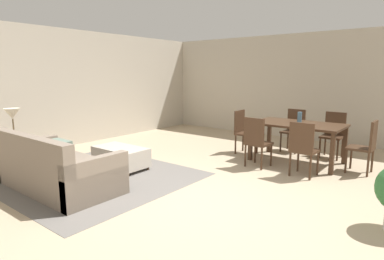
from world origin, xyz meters
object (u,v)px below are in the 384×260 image
Objects in this scene: dining_chair_near_left at (256,139)px; ottoman_table at (121,156)px; table_lamp at (12,115)px; dining_chair_head_east at (366,144)px; dining_chair_head_west at (243,129)px; vase_centerpiece at (300,118)px; side_table at (15,146)px; dining_chair_far_left at (294,128)px; dining_table at (298,128)px; dining_chair_far_right at (333,132)px; couch at (56,170)px; dining_chair_near_right at (303,146)px.

ottoman_table is at bearing -140.14° from dining_chair_near_left.
table_lamp is 6.02m from dining_chair_head_east.
dining_chair_head_west is (2.41, 3.63, -0.48)m from table_lamp.
dining_chair_near_left is 4.27× the size of vase_centerpiece.
dining_chair_head_east is at bearing 37.43° from side_table.
dining_chair_far_left is at bearing 54.76° from table_lamp.
dining_chair_near_left is at bearing 42.19° from table_lamp.
dining_table is at bearing 179.88° from dining_chair_head_east.
vase_centerpiece reaches higher than ottoman_table.
dining_chair_far_right is (2.77, 3.21, 0.30)m from ottoman_table.
dining_table is (2.26, 3.65, 0.39)m from couch.
vase_centerpiece is at bearing 45.49° from table_lamp.
couch is at bearing -122.00° from vase_centerpiece.
side_table is 0.64× the size of dining_chair_head_west.
dining_table is 0.20m from vase_centerpiece.
dining_chair_near_left and dining_chair_head_west have the same top height.
table_lamp reaches higher than dining_chair_far_right.
dining_chair_near_right is at bearing -1.99° from dining_chair_near_left.
dining_chair_far_right is (0.89, 1.64, 0.00)m from dining_chair_near_left.
ottoman_table is 3.36m from dining_table.
dining_chair_near_left is (1.88, 1.57, 0.30)m from ottoman_table.
table_lamp reaches higher than ottoman_table.
dining_chair_far_left and dining_chair_far_right have the same top height.
table_lamp is 0.57× the size of dining_chair_far_right.
table_lamp is 0.57× the size of dining_chair_far_left.
vase_centerpiece reaches higher than dining_chair_near_left.
dining_chair_head_east is (3.46, 3.65, 0.24)m from couch.
couch is 1.32m from side_table.
dining_chair_far_left is at bearing 48.60° from dining_chair_head_west.
ottoman_table is 1.09× the size of dining_chair_far_right.
dining_chair_near_left is (3.13, 2.83, -0.48)m from table_lamp.
dining_chair_far_left is (1.88, 4.51, 0.24)m from couch.
ottoman_table is 3.42m from vase_centerpiece.
dining_chair_far_left is 4.27× the size of vase_centerpiece.
dining_chair_head_east is (1.58, -0.86, 0.00)m from dining_chair_far_left.
ottoman_table is 0.61× the size of dining_table.
dining_chair_far_right and dining_chair_head_west have the same top height.
vase_centerpiece is (1.19, 0.03, 0.35)m from dining_chair_head_west.
dining_chair_head_west is 1.24m from vase_centerpiece.
dining_chair_head_west is (-1.57, 0.82, 0.00)m from dining_chair_near_right.
dining_chair_near_right is (2.68, 2.81, 0.24)m from couch.
dining_chair_far_left is at bearing 178.21° from dining_chair_far_right.
dining_chair_far_right is at bearing -1.79° from dining_chair_far_left.
couch is at bearing -0.17° from side_table.
dining_chair_near_right reaches higher than dining_table.
couch is 2.00× the size of ottoman_table.
couch is at bearing -133.43° from dining_chair_head_east.
couch is 3.83× the size of table_lamp.
dining_chair_head_east reaches higher than ottoman_table.
vase_centerpiece reaches higher than dining_table.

